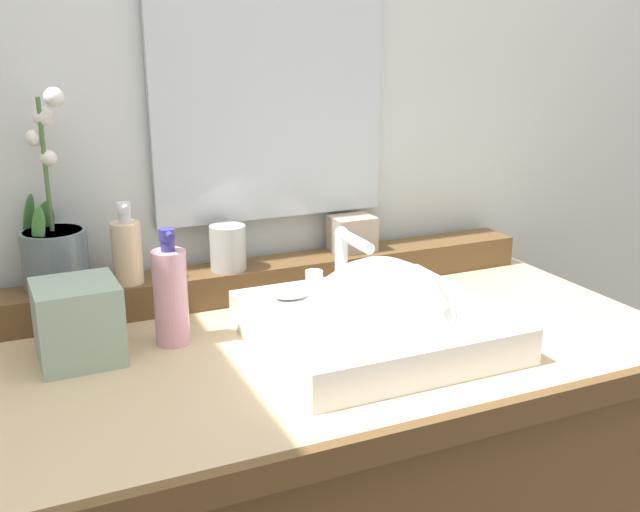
{
  "coord_description": "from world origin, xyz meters",
  "views": [
    {
      "loc": [
        -0.42,
        -1.08,
        1.41
      ],
      "look_at": [
        0.06,
        -0.02,
        1.06
      ],
      "focal_mm": 40.99,
      "sensor_mm": 36.0,
      "label": 1
    }
  ],
  "objects_px": {
    "lotion_bottle": "(171,295)",
    "trinket_box": "(352,234)",
    "potted_plant": "(54,246)",
    "soap_dispenser": "(127,251)",
    "tumbler_cup": "(228,248)",
    "sink_basin": "(378,331)",
    "soap_bar": "(292,292)",
    "tissue_box": "(78,322)"
  },
  "relations": [
    {
      "from": "sink_basin",
      "to": "trinket_box",
      "type": "bearing_deg",
      "value": 70.61
    },
    {
      "from": "tumbler_cup",
      "to": "lotion_bottle",
      "type": "xyz_separation_m",
      "value": [
        -0.15,
        -0.16,
        -0.02
      ]
    },
    {
      "from": "soap_bar",
      "to": "tissue_box",
      "type": "height_order",
      "value": "tissue_box"
    },
    {
      "from": "sink_basin",
      "to": "soap_bar",
      "type": "height_order",
      "value": "sink_basin"
    },
    {
      "from": "lotion_bottle",
      "to": "tumbler_cup",
      "type": "bearing_deg",
      "value": 46.67
    },
    {
      "from": "sink_basin",
      "to": "tissue_box",
      "type": "relative_size",
      "value": 3.04
    },
    {
      "from": "lotion_bottle",
      "to": "tissue_box",
      "type": "relative_size",
      "value": 1.55
    },
    {
      "from": "sink_basin",
      "to": "soap_dispenser",
      "type": "relative_size",
      "value": 2.6
    },
    {
      "from": "soap_bar",
      "to": "lotion_bottle",
      "type": "distance_m",
      "value": 0.21
    },
    {
      "from": "tumbler_cup",
      "to": "tissue_box",
      "type": "bearing_deg",
      "value": -151.44
    },
    {
      "from": "potted_plant",
      "to": "soap_dispenser",
      "type": "height_order",
      "value": "potted_plant"
    },
    {
      "from": "soap_dispenser",
      "to": "tissue_box",
      "type": "xyz_separation_m",
      "value": [
        -0.11,
        -0.16,
        -0.06
      ]
    },
    {
      "from": "soap_dispenser",
      "to": "tissue_box",
      "type": "distance_m",
      "value": 0.21
    },
    {
      "from": "soap_dispenser",
      "to": "trinket_box",
      "type": "height_order",
      "value": "soap_dispenser"
    },
    {
      "from": "soap_dispenser",
      "to": "potted_plant",
      "type": "bearing_deg",
      "value": 166.04
    },
    {
      "from": "sink_basin",
      "to": "tumbler_cup",
      "type": "relative_size",
      "value": 4.48
    },
    {
      "from": "soap_dispenser",
      "to": "trinket_box",
      "type": "relative_size",
      "value": 1.7
    },
    {
      "from": "soap_bar",
      "to": "lotion_bottle",
      "type": "height_order",
      "value": "lotion_bottle"
    },
    {
      "from": "trinket_box",
      "to": "sink_basin",
      "type": "bearing_deg",
      "value": -109.95
    },
    {
      "from": "potted_plant",
      "to": "trinket_box",
      "type": "relative_size",
      "value": 3.97
    },
    {
      "from": "soap_bar",
      "to": "lotion_bottle",
      "type": "bearing_deg",
      "value": 169.78
    },
    {
      "from": "sink_basin",
      "to": "potted_plant",
      "type": "xyz_separation_m",
      "value": [
        -0.48,
        0.34,
        0.12
      ]
    },
    {
      "from": "tumbler_cup",
      "to": "trinket_box",
      "type": "relative_size",
      "value": 0.98
    },
    {
      "from": "soap_bar",
      "to": "potted_plant",
      "type": "bearing_deg",
      "value": 148.74
    },
    {
      "from": "trinket_box",
      "to": "potted_plant",
      "type": "bearing_deg",
      "value": 178.8
    },
    {
      "from": "lotion_bottle",
      "to": "tissue_box",
      "type": "distance_m",
      "value": 0.16
    },
    {
      "from": "lotion_bottle",
      "to": "trinket_box",
      "type": "bearing_deg",
      "value": 22.71
    },
    {
      "from": "potted_plant",
      "to": "tumbler_cup",
      "type": "bearing_deg",
      "value": -4.93
    },
    {
      "from": "sink_basin",
      "to": "potted_plant",
      "type": "relative_size",
      "value": 1.11
    },
    {
      "from": "soap_bar",
      "to": "trinket_box",
      "type": "xyz_separation_m",
      "value": [
        0.23,
        0.22,
        0.03
      ]
    },
    {
      "from": "soap_bar",
      "to": "tumbler_cup",
      "type": "distance_m",
      "value": 0.21
    },
    {
      "from": "soap_dispenser",
      "to": "lotion_bottle",
      "type": "distance_m",
      "value": 0.17
    },
    {
      "from": "soap_bar",
      "to": "soap_dispenser",
      "type": "bearing_deg",
      "value": 141.86
    },
    {
      "from": "tissue_box",
      "to": "soap_dispenser",
      "type": "bearing_deg",
      "value": 55.66
    },
    {
      "from": "sink_basin",
      "to": "soap_bar",
      "type": "relative_size",
      "value": 5.72
    },
    {
      "from": "potted_plant",
      "to": "tissue_box",
      "type": "height_order",
      "value": "potted_plant"
    },
    {
      "from": "lotion_bottle",
      "to": "sink_basin",
      "type": "bearing_deg",
      "value": -25.89
    },
    {
      "from": "tissue_box",
      "to": "tumbler_cup",
      "type": "bearing_deg",
      "value": 28.56
    },
    {
      "from": "potted_plant",
      "to": "tissue_box",
      "type": "xyz_separation_m",
      "value": [
        0.01,
        -0.19,
        -0.08
      ]
    },
    {
      "from": "sink_basin",
      "to": "soap_bar",
      "type": "distance_m",
      "value": 0.17
    },
    {
      "from": "sink_basin",
      "to": "soap_dispenser",
      "type": "xyz_separation_m",
      "value": [
        -0.36,
        0.31,
        0.1
      ]
    },
    {
      "from": "tumbler_cup",
      "to": "trinket_box",
      "type": "height_order",
      "value": "tumbler_cup"
    }
  ]
}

